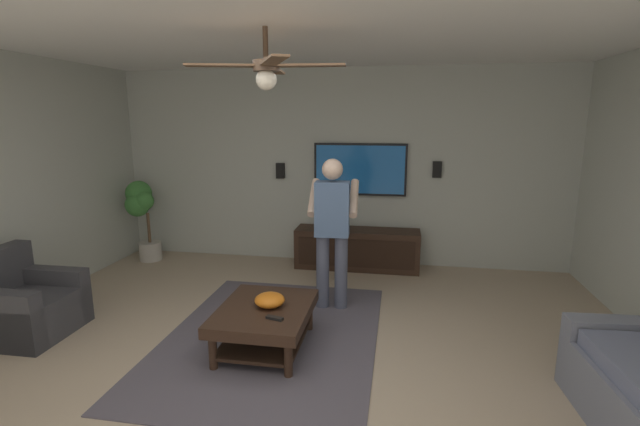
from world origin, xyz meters
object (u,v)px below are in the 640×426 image
object	(u,v)px
armchair	(23,306)
remote_white	(268,304)
tv	(360,169)
media_console	(357,249)
vase_round	(334,221)
wall_speaker_left	(437,170)
wall_speaker_right	(280,171)
remote_black	(275,318)
ceiling_fan	(267,70)
person_standing	(332,225)
bowl	(270,300)
potted_plant_tall	(142,209)
coffee_table	(265,318)

from	to	relation	value
armchair	remote_white	size ratio (longest dim) A/B	5.48
tv	remote_white	world-z (taller)	tv
media_console	vase_round	bearing A→B (deg)	-87.83
remote_white	wall_speaker_left	distance (m)	3.22
wall_speaker_right	vase_round	bearing A→B (deg)	-107.78
remote_black	ceiling_fan	size ratio (longest dim) A/B	0.13
armchair	ceiling_fan	bearing A→B (deg)	-2.51
wall_speaker_left	person_standing	bearing A→B (deg)	143.95
media_console	vase_round	world-z (taller)	vase_round
bowl	wall_speaker_right	world-z (taller)	wall_speaker_right
person_standing	remote_white	bearing A→B (deg)	152.99
person_standing	bowl	bearing A→B (deg)	154.24
vase_round	media_console	bearing A→B (deg)	-87.83
person_standing	potted_plant_tall	distance (m)	3.19
tv	ceiling_fan	size ratio (longest dim) A/B	1.07
coffee_table	wall_speaker_right	size ratio (longest dim) A/B	4.55
remote_white	wall_speaker_left	world-z (taller)	wall_speaker_left
bowl	remote_black	size ratio (longest dim) A/B	1.79
wall_speaker_right	ceiling_fan	distance (m)	3.12
remote_black	tv	bearing A→B (deg)	95.70
tv	bowl	size ratio (longest dim) A/B	4.78
remote_black	coffee_table	bearing A→B (deg)	138.97
coffee_table	ceiling_fan	xyz separation A→B (m)	(-0.19, -0.13, 2.11)
coffee_table	bowl	world-z (taller)	bowl
coffee_table	wall_speaker_left	xyz separation A→B (m)	(2.65, -1.64, 1.07)
coffee_table	remote_white	xyz separation A→B (m)	(0.03, -0.02, 0.12)
potted_plant_tall	remote_black	size ratio (longest dim) A/B	7.81
vase_round	wall_speaker_right	distance (m)	1.09
media_console	ceiling_fan	distance (m)	3.38
bowl	person_standing	bearing A→B (deg)	-22.52
ceiling_fan	person_standing	bearing A→B (deg)	-14.91
coffee_table	person_standing	distance (m)	1.28
remote_white	wall_speaker_left	bearing A→B (deg)	-91.46
bowl	wall_speaker_right	xyz separation A→B (m)	(2.63, 0.59, 0.85)
person_standing	ceiling_fan	size ratio (longest dim) A/B	1.37
remote_black	wall_speaker_right	size ratio (longest dim) A/B	0.68
bowl	vase_round	xyz separation A→B (m)	(2.36, -0.24, 0.20)
bowl	remote_black	bearing A→B (deg)	-155.44
media_console	remote_white	bearing A→B (deg)	-13.77
potted_plant_tall	vase_round	world-z (taller)	potted_plant_tall
bowl	remote_black	xyz separation A→B (m)	(-0.25, -0.11, -0.05)
person_standing	remote_white	distance (m)	1.20
armchair	remote_black	size ratio (longest dim) A/B	5.48
armchair	potted_plant_tall	bearing A→B (deg)	92.26
tv	wall_speaker_right	world-z (taller)	tv
media_console	wall_speaker_left	distance (m)	1.53
remote_white	media_console	bearing A→B (deg)	-73.45
coffee_table	remote_white	distance (m)	0.12
tv	vase_round	size ratio (longest dim) A/B	5.84
media_console	tv	world-z (taller)	tv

